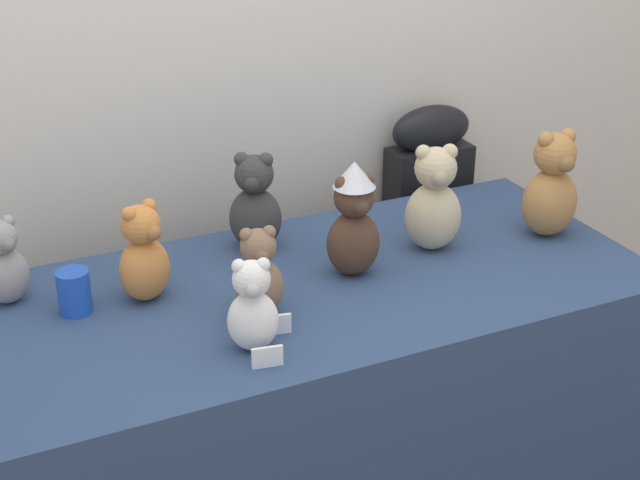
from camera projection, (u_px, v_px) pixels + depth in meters
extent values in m
cube|color=silver|center=(226.00, 15.00, 2.66)|extent=(7.00, 0.08, 2.60)
cube|color=navy|center=(320.00, 400.00, 2.53)|extent=(1.71, 0.79, 0.74)
cube|color=black|center=(424.00, 261.00, 3.19)|extent=(0.28, 0.12, 0.84)
ellipsoid|color=black|center=(431.00, 129.00, 2.98)|extent=(0.28, 0.12, 0.15)
ellipsoid|color=gray|center=(6.00, 276.00, 2.25)|extent=(0.14, 0.13, 0.14)
sphere|color=gray|center=(0.00, 237.00, 2.21)|extent=(0.09, 0.09, 0.09)
sphere|color=gray|center=(8.00, 221.00, 2.21)|extent=(0.03, 0.03, 0.03)
sphere|color=slate|center=(8.00, 245.00, 2.19)|extent=(0.04, 0.04, 0.04)
ellipsoid|color=#D17F3D|center=(145.00, 269.00, 2.26)|extent=(0.17, 0.16, 0.16)
sphere|color=#D17F3D|center=(141.00, 224.00, 2.21)|extent=(0.10, 0.10, 0.10)
sphere|color=#D17F3D|center=(129.00, 214.00, 2.17)|extent=(0.04, 0.04, 0.04)
sphere|color=#D17F3D|center=(149.00, 206.00, 2.21)|extent=(0.04, 0.04, 0.04)
sphere|color=#A06536|center=(153.00, 232.00, 2.19)|extent=(0.04, 0.04, 0.04)
ellipsoid|color=#CCB78E|center=(433.00, 216.00, 2.51)|extent=(0.19, 0.17, 0.19)
sphere|color=#CCB78E|center=(436.00, 168.00, 2.45)|extent=(0.11, 0.11, 0.11)
sphere|color=#CCB78E|center=(423.00, 153.00, 2.43)|extent=(0.04, 0.04, 0.04)
sphere|color=#CCB78E|center=(450.00, 152.00, 2.44)|extent=(0.04, 0.04, 0.04)
sphere|color=#9D8E71|center=(440.00, 178.00, 2.41)|extent=(0.05, 0.05, 0.05)
ellipsoid|color=white|center=(253.00, 321.00, 2.06)|extent=(0.14, 0.13, 0.14)
sphere|color=white|center=(251.00, 279.00, 2.01)|extent=(0.09, 0.09, 0.09)
sphere|color=white|center=(239.00, 266.00, 2.00)|extent=(0.03, 0.03, 0.03)
sphere|color=white|center=(263.00, 265.00, 2.00)|extent=(0.03, 0.03, 0.03)
sphere|color=#B4B3AF|center=(252.00, 290.00, 1.98)|extent=(0.04, 0.04, 0.04)
ellipsoid|color=#4C3323|center=(353.00, 243.00, 2.38)|extent=(0.15, 0.13, 0.17)
sphere|color=#4C3323|center=(354.00, 197.00, 2.33)|extent=(0.10, 0.10, 0.10)
sphere|color=#4C3323|center=(342.00, 184.00, 2.30)|extent=(0.04, 0.04, 0.04)
sphere|color=#4C3323|center=(366.00, 181.00, 2.32)|extent=(0.04, 0.04, 0.04)
sphere|color=#412E23|center=(361.00, 207.00, 2.29)|extent=(0.04, 0.04, 0.04)
cone|color=silver|center=(354.00, 174.00, 2.30)|extent=(0.11, 0.11, 0.07)
ellipsoid|color=#7F6047|center=(259.00, 287.00, 2.20)|extent=(0.13, 0.12, 0.15)
sphere|color=#7F6047|center=(258.00, 247.00, 2.15)|extent=(0.09, 0.09, 0.09)
sphere|color=#7F6047|center=(246.00, 235.00, 2.13)|extent=(0.03, 0.03, 0.03)
sphere|color=#7F6047|center=(269.00, 232.00, 2.14)|extent=(0.03, 0.03, 0.03)
sphere|color=brown|center=(262.00, 257.00, 2.12)|extent=(0.04, 0.04, 0.04)
ellipsoid|color=#383533|center=(255.00, 219.00, 2.52)|extent=(0.18, 0.18, 0.18)
sphere|color=#383533|center=(254.00, 174.00, 2.46)|extent=(0.11, 0.11, 0.11)
sphere|color=#383533|center=(241.00, 159.00, 2.44)|extent=(0.04, 0.04, 0.04)
sphere|color=#383533|center=(266.00, 160.00, 2.44)|extent=(0.04, 0.04, 0.04)
sphere|color=#32302E|center=(252.00, 184.00, 2.42)|extent=(0.04, 0.04, 0.04)
ellipsoid|color=#B27A42|center=(549.00, 202.00, 2.59)|extent=(0.16, 0.14, 0.20)
sphere|color=#B27A42|center=(555.00, 154.00, 2.53)|extent=(0.12, 0.12, 0.12)
sphere|color=#B27A42|center=(546.00, 140.00, 2.50)|extent=(0.04, 0.04, 0.04)
sphere|color=#B27A42|center=(568.00, 136.00, 2.52)|extent=(0.04, 0.04, 0.04)
sphere|color=olive|center=(566.00, 163.00, 2.49)|extent=(0.05, 0.05, 0.05)
cylinder|color=blue|center=(74.00, 292.00, 2.21)|extent=(0.08, 0.08, 0.11)
cube|color=white|center=(267.00, 357.00, 2.01)|extent=(0.07, 0.02, 0.05)
cube|color=white|center=(276.00, 325.00, 2.13)|extent=(0.07, 0.02, 0.05)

